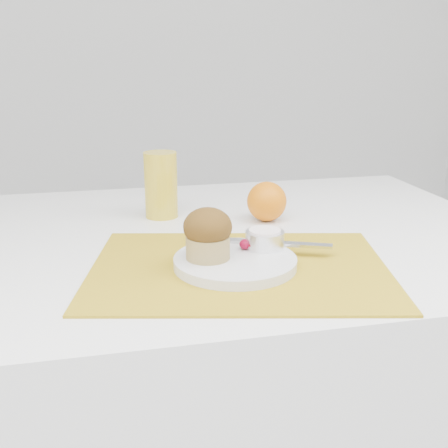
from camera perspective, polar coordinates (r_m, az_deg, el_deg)
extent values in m
cube|color=white|center=(1.22, -2.20, -18.11)|extent=(1.20, 0.80, 0.75)
cube|color=#B28F18|center=(0.88, 1.57, -4.49)|extent=(0.53, 0.43, 0.00)
cylinder|color=silver|center=(0.88, 1.14, -3.88)|extent=(0.21, 0.21, 0.02)
cylinder|color=silver|center=(0.92, 4.15, -1.58)|extent=(0.08, 0.08, 0.03)
cylinder|color=white|center=(0.91, 4.17, -0.76)|extent=(0.07, 0.07, 0.01)
ellipsoid|color=#5F0218|center=(0.91, 2.14, -2.07)|extent=(0.02, 0.02, 0.02)
ellipsoid|color=#5B020B|center=(0.91, 3.14, -2.08)|extent=(0.02, 0.02, 0.02)
cube|color=#B7BAC0|center=(0.94, 4.84, -1.93)|extent=(0.19, 0.09, 0.01)
sphere|color=orange|center=(1.13, 4.37, 2.30)|extent=(0.08, 0.08, 0.08)
cylinder|color=gold|center=(1.15, -6.43, 3.97)|extent=(0.09, 0.09, 0.13)
cylinder|color=tan|center=(0.87, -1.65, -2.35)|extent=(0.08, 0.08, 0.04)
ellipsoid|color=#321E09|center=(0.86, -1.67, -0.28)|extent=(0.08, 0.08, 0.06)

